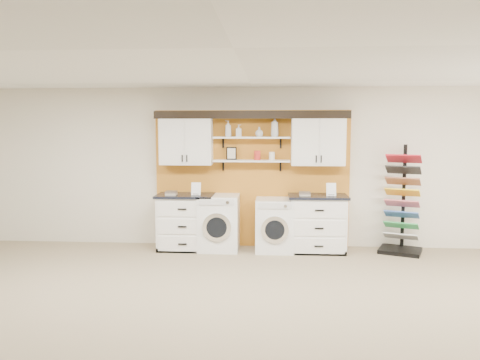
# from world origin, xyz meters

# --- Properties ---
(floor) EXTENTS (10.00, 10.00, 0.00)m
(floor) POSITION_xyz_m (0.00, 0.00, 0.00)
(floor) COLOR #837458
(floor) RESTS_ON ground
(ceiling) EXTENTS (10.00, 10.00, 0.00)m
(ceiling) POSITION_xyz_m (0.00, 0.00, 2.80)
(ceiling) COLOR white
(ceiling) RESTS_ON wall_back
(wall_back) EXTENTS (10.00, 0.00, 10.00)m
(wall_back) POSITION_xyz_m (0.00, 4.00, 1.40)
(wall_back) COLOR beige
(wall_back) RESTS_ON floor
(accent_panel) EXTENTS (3.40, 0.07, 2.40)m
(accent_panel) POSITION_xyz_m (0.00, 3.96, 1.20)
(accent_panel) COLOR #B9711F
(accent_panel) RESTS_ON wall_back
(upper_cabinet_left) EXTENTS (0.90, 0.35, 0.84)m
(upper_cabinet_left) POSITION_xyz_m (-1.13, 3.79, 1.88)
(upper_cabinet_left) COLOR white
(upper_cabinet_left) RESTS_ON wall_back
(upper_cabinet_right) EXTENTS (0.90, 0.35, 0.84)m
(upper_cabinet_right) POSITION_xyz_m (1.13, 3.79, 1.88)
(upper_cabinet_right) COLOR white
(upper_cabinet_right) RESTS_ON wall_back
(shelf_lower) EXTENTS (1.32, 0.28, 0.03)m
(shelf_lower) POSITION_xyz_m (0.00, 3.80, 1.53)
(shelf_lower) COLOR white
(shelf_lower) RESTS_ON wall_back
(shelf_upper) EXTENTS (1.32, 0.28, 0.03)m
(shelf_upper) POSITION_xyz_m (0.00, 3.80, 1.93)
(shelf_upper) COLOR white
(shelf_upper) RESTS_ON wall_back
(crown_molding) EXTENTS (3.30, 0.41, 0.13)m
(crown_molding) POSITION_xyz_m (0.00, 3.81, 2.33)
(crown_molding) COLOR black
(crown_molding) RESTS_ON wall_back
(picture_frame) EXTENTS (0.18, 0.02, 0.22)m
(picture_frame) POSITION_xyz_m (-0.35, 3.85, 1.66)
(picture_frame) COLOR black
(picture_frame) RESTS_ON shelf_lower
(canister_red) EXTENTS (0.11, 0.11, 0.16)m
(canister_red) POSITION_xyz_m (0.10, 3.80, 1.62)
(canister_red) COLOR red
(canister_red) RESTS_ON shelf_lower
(canister_cream) EXTENTS (0.10, 0.10, 0.14)m
(canister_cream) POSITION_xyz_m (0.35, 3.80, 1.61)
(canister_cream) COLOR silver
(canister_cream) RESTS_ON shelf_lower
(base_cabinet_left) EXTENTS (0.98, 0.66, 0.96)m
(base_cabinet_left) POSITION_xyz_m (-1.13, 3.64, 0.48)
(base_cabinet_left) COLOR white
(base_cabinet_left) RESTS_ON floor
(base_cabinet_right) EXTENTS (0.99, 0.66, 0.97)m
(base_cabinet_right) POSITION_xyz_m (1.13, 3.64, 0.48)
(base_cabinet_right) COLOR white
(base_cabinet_right) RESTS_ON floor
(washer) EXTENTS (0.68, 0.71, 0.95)m
(washer) POSITION_xyz_m (-0.55, 3.64, 0.48)
(washer) COLOR white
(washer) RESTS_ON floor
(dryer) EXTENTS (0.64, 0.71, 0.90)m
(dryer) POSITION_xyz_m (0.41, 3.64, 0.45)
(dryer) COLOR white
(dryer) RESTS_ON floor
(sample_rack) EXTENTS (0.82, 0.76, 1.82)m
(sample_rack) POSITION_xyz_m (2.54, 3.68, 0.56)
(sample_rack) COLOR black
(sample_rack) RESTS_ON floor
(soap_bottle_a) EXTENTS (0.11, 0.11, 0.28)m
(soap_bottle_a) POSITION_xyz_m (-0.40, 3.80, 2.08)
(soap_bottle_a) COLOR silver
(soap_bottle_a) RESTS_ON shelf_upper
(soap_bottle_b) EXTENTS (0.10, 0.10, 0.21)m
(soap_bottle_b) POSITION_xyz_m (-0.22, 3.80, 2.05)
(soap_bottle_b) COLOR silver
(soap_bottle_b) RESTS_ON shelf_upper
(soap_bottle_c) EXTENTS (0.18, 0.18, 0.17)m
(soap_bottle_c) POSITION_xyz_m (0.13, 3.80, 2.03)
(soap_bottle_c) COLOR silver
(soap_bottle_c) RESTS_ON shelf_upper
(soap_bottle_d) EXTENTS (0.18, 0.18, 0.34)m
(soap_bottle_d) POSITION_xyz_m (0.40, 3.80, 2.12)
(soap_bottle_d) COLOR silver
(soap_bottle_d) RESTS_ON shelf_upper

